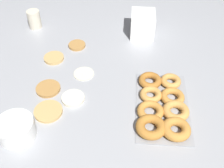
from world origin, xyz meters
TOP-DOWN VIEW (x-y plane):
  - ground_plane at (0.00, 0.00)m, footprint 3.00×3.00m
  - pancake_0 at (0.12, 0.21)m, footprint 0.10×0.10m
  - pancake_1 at (0.02, 0.05)m, footprint 0.09×0.09m
  - pancake_2 at (-0.14, 0.07)m, footprint 0.10×0.10m
  - pancake_3 at (-0.09, 0.19)m, footprint 0.11×0.11m
  - pancake_4 at (0.23, 0.12)m, footprint 0.09×0.09m
  - pancake_5 at (-0.22, 0.16)m, footprint 0.11×0.11m
  - donut_tray at (-0.17, -0.30)m, footprint 0.38×0.22m
  - batter_bowl at (-0.33, 0.25)m, footprint 0.14×0.14m
  - container_stack at (0.37, -0.22)m, footprint 0.14×0.12m
  - paper_cup at (0.39, 0.38)m, footprint 0.07×0.07m

SIDE VIEW (x-z plane):
  - ground_plane at x=0.00m, z-range 0.00..0.00m
  - pancake_1 at x=0.02m, z-range 0.00..0.01m
  - pancake_3 at x=-0.09m, z-range 0.00..0.01m
  - pancake_5 at x=-0.22m, z-range 0.00..0.01m
  - pancake_4 at x=0.23m, z-range 0.00..0.01m
  - pancake_0 at x=0.12m, z-range 0.00..0.01m
  - pancake_2 at x=-0.14m, z-range 0.00..0.01m
  - donut_tray at x=-0.17m, z-range 0.00..0.04m
  - batter_bowl at x=-0.33m, z-range 0.00..0.07m
  - paper_cup at x=0.39m, z-range 0.00..0.10m
  - container_stack at x=0.37m, z-range 0.00..0.12m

